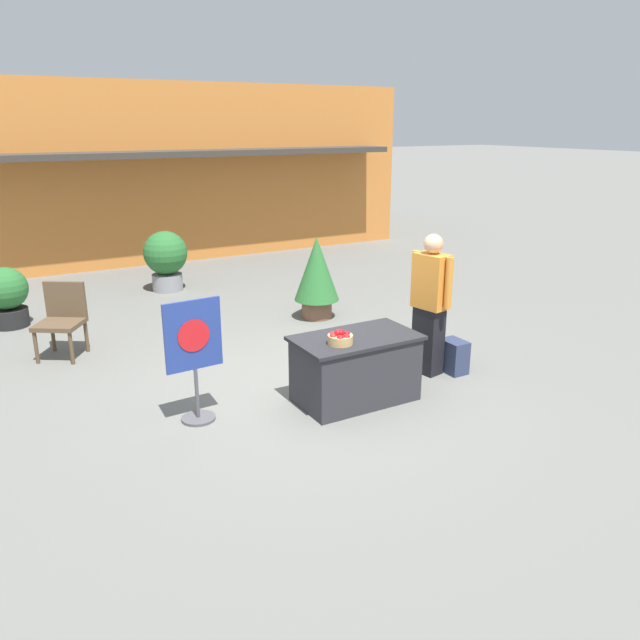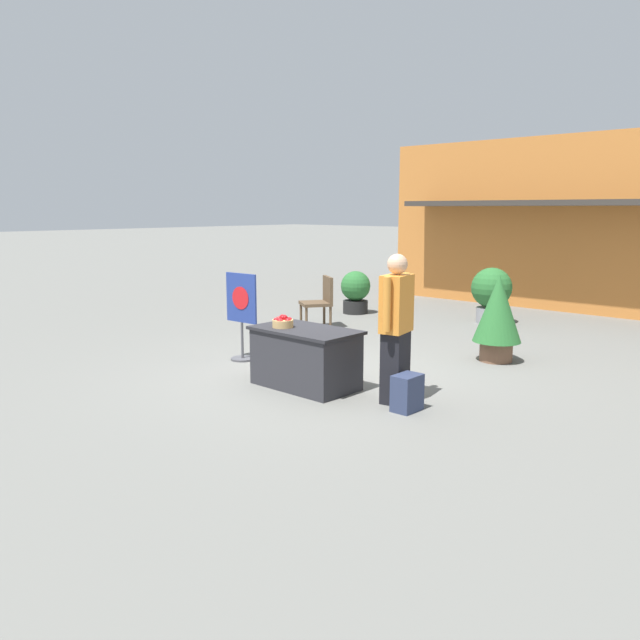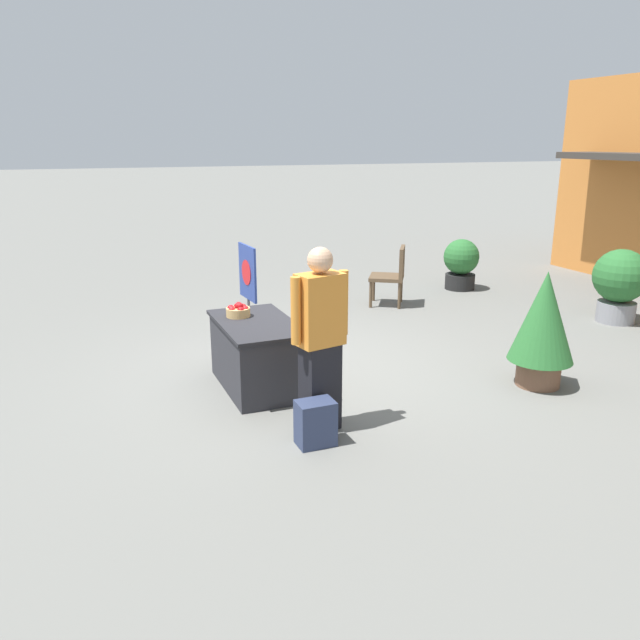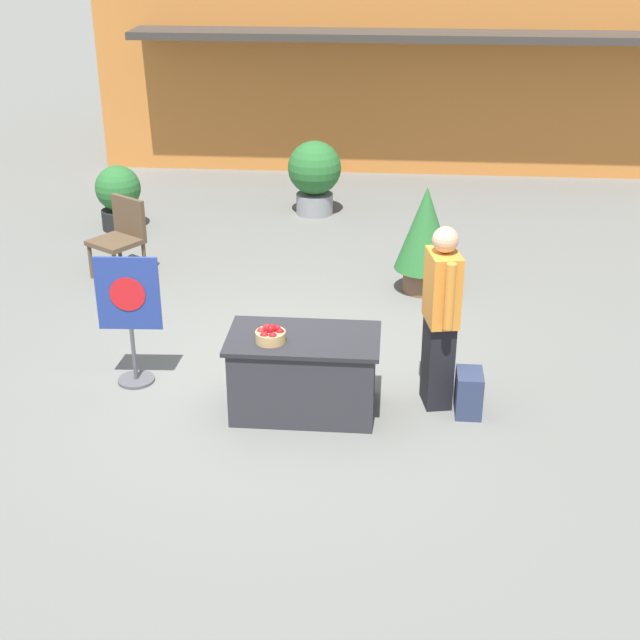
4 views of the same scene
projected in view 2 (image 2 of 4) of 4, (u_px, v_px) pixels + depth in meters
The scene contains 10 objects.
ground_plane at pixel (317, 372), 8.74m from camera, with size 120.00×120.00×0.00m, color slate.
display_table at pixel (306, 358), 7.97m from camera, with size 1.38×0.79×0.76m.
apple_basket at pixel (283, 322), 7.99m from camera, with size 0.27×0.27×0.16m.
person_visitor at pixel (396, 328), 7.24m from camera, with size 0.34×0.60×1.76m.
backpack at pixel (407, 393), 7.05m from camera, with size 0.24×0.34×0.42m.
poster_board at pixel (242, 313), 9.34m from camera, with size 0.61×0.36×1.32m.
patio_chair at pixel (321, 299), 11.97m from camera, with size 0.76×0.76×0.99m.
potted_plant_far_right at pixel (356, 291), 13.61m from camera, with size 0.65×0.65×0.93m.
potted_plant_far_left at pixel (491, 292), 12.43m from camera, with size 0.80×0.80×1.11m.
potted_plant_near_right at pixel (498, 313), 9.27m from camera, with size 0.72×0.72×1.31m.
Camera 2 is at (5.76, -6.22, 2.26)m, focal length 35.00 mm.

